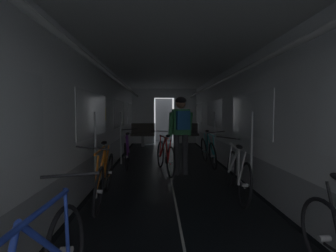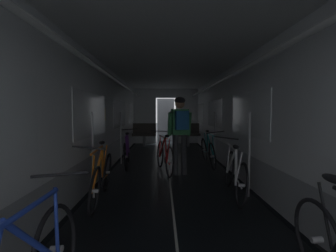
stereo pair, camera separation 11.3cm
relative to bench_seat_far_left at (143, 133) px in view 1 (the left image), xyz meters
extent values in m
cube|color=black|center=(-0.51, -4.82, -0.56)|extent=(0.08, 11.50, 0.01)
cube|color=black|center=(2.31, -4.82, -0.56)|extent=(0.08, 11.50, 0.01)
cube|color=beige|center=(0.90, -4.82, -0.56)|extent=(0.03, 11.27, 0.00)
cube|color=#9EA0A5|center=(-0.61, -4.82, -0.27)|extent=(0.12, 11.50, 0.60)
cube|color=white|center=(-0.61, -4.82, 0.96)|extent=(0.12, 11.50, 1.85)
cube|color=white|center=(-0.54, -5.40, 0.78)|extent=(0.02, 1.90, 0.80)
cube|color=white|center=(-0.54, -2.52, 0.78)|extent=(0.02, 1.90, 0.80)
cube|color=white|center=(-0.54, 0.35, 0.78)|extent=(0.02, 1.90, 0.80)
cube|color=yellow|center=(-0.54, -4.48, 0.78)|extent=(0.01, 0.20, 0.28)
cylinder|color=white|center=(-0.27, -4.82, 1.53)|extent=(0.07, 11.04, 0.07)
cylinder|color=#B7BABF|center=(-0.37, -5.97, 0.13)|extent=(0.04, 0.04, 1.40)
cylinder|color=#B7BABF|center=(-0.37, -3.37, 0.13)|extent=(0.04, 0.04, 1.40)
cube|color=#9EA0A5|center=(2.41, -4.82, -0.27)|extent=(0.12, 11.50, 0.60)
cube|color=white|center=(2.41, -4.82, 0.96)|extent=(0.12, 11.50, 1.85)
cube|color=white|center=(2.35, -5.40, 0.78)|extent=(0.02, 1.90, 0.80)
cube|color=white|center=(2.35, -2.52, 0.78)|extent=(0.02, 1.90, 0.80)
cube|color=white|center=(2.35, 0.35, 0.78)|extent=(0.02, 1.90, 0.80)
cube|color=yellow|center=(2.35, -4.89, 0.78)|extent=(0.01, 0.20, 0.28)
cylinder|color=white|center=(2.07, -4.82, 1.53)|extent=(0.07, 11.04, 0.07)
cylinder|color=#B7BABF|center=(2.17, -5.97, 0.13)|extent=(0.04, 0.04, 1.40)
cylinder|color=#B7BABF|center=(2.17, -3.37, 0.13)|extent=(0.04, 0.04, 1.40)
cube|color=white|center=(-0.05, 0.99, 0.66)|extent=(1.00, 0.12, 2.45)
cube|color=white|center=(1.85, 0.99, 0.66)|extent=(1.00, 0.12, 2.45)
cube|color=white|center=(0.90, 0.99, 1.68)|extent=(0.90, 0.12, 0.40)
cube|color=#4C4F54|center=(0.90, 1.69, 0.46)|extent=(0.81, 0.04, 2.05)
cube|color=silver|center=(0.90, -4.82, 1.94)|extent=(3.14, 11.62, 0.12)
cylinder|color=gray|center=(0.00, -0.07, -0.35)|extent=(0.12, 0.12, 0.44)
cube|color=#47423D|center=(0.00, -0.07, -0.08)|extent=(0.96, 0.44, 0.10)
cube|color=#47423D|center=(0.00, 0.12, 0.17)|extent=(0.96, 0.08, 0.40)
torus|color=gray|center=(-0.43, 0.15, 0.37)|extent=(0.14, 0.14, 0.02)
cylinder|color=gray|center=(1.80, -0.07, -0.35)|extent=(0.12, 0.12, 0.44)
cube|color=#47423D|center=(1.80, -0.07, -0.08)|extent=(0.96, 0.44, 0.10)
cube|color=#47423D|center=(1.80, 0.12, 0.17)|extent=(0.96, 0.08, 0.40)
torus|color=gray|center=(1.37, 0.15, 0.37)|extent=(0.14, 0.14, 0.02)
torus|color=black|center=(-0.06, -8.02, -0.23)|extent=(0.11, 0.67, 0.67)
cylinder|color=#B2B2B7|center=(-0.06, -8.02, -0.23)|extent=(0.10, 0.05, 0.06)
cylinder|color=#2342B7|center=(-0.05, -8.33, -0.01)|extent=(0.10, 0.54, 0.56)
cylinder|color=#2342B7|center=(-0.04, -8.49, 0.25)|extent=(0.06, 0.82, 0.04)
cylinder|color=#2342B7|center=(-0.04, -8.05, 0.01)|extent=(0.06, 0.09, 0.49)
cylinder|color=black|center=(-0.02, -8.03, 0.35)|extent=(0.44, 0.04, 0.06)
torus|color=black|center=(-0.13, -4.17, -0.23)|extent=(0.14, 0.67, 0.67)
cylinder|color=#B2B2B7|center=(-0.13, -4.17, -0.23)|extent=(0.10, 0.06, 0.06)
torus|color=black|center=(-0.22, -3.15, -0.23)|extent=(0.14, 0.67, 0.67)
cylinder|color=#B2B2B7|center=(-0.22, -3.15, -0.23)|extent=(0.10, 0.06, 0.06)
cylinder|color=purple|center=(-0.18, -3.46, -0.01)|extent=(0.05, 0.54, 0.56)
cylinder|color=purple|center=(-0.14, -3.87, -0.01)|extent=(0.10, 0.34, 0.55)
cylinder|color=purple|center=(-0.14, -3.62, 0.25)|extent=(0.11, 0.82, 0.04)
cylinder|color=purple|center=(-0.12, -4.10, 0.01)|extent=(0.05, 0.17, 0.49)
cylinder|color=purple|center=(-0.15, -3.94, -0.26)|extent=(0.07, 0.45, 0.07)
cylinder|color=purple|center=(-0.20, -3.18, 0.01)|extent=(0.07, 0.09, 0.49)
cylinder|color=black|center=(-0.17, -3.72, -0.28)|extent=(0.04, 0.17, 0.17)
ellipsoid|color=black|center=(-0.10, -4.04, 0.31)|extent=(0.11, 0.25, 0.07)
cylinder|color=black|center=(-0.18, -3.16, 0.35)|extent=(0.44, 0.06, 0.05)
torus|color=black|center=(2.03, -7.93, -0.23)|extent=(0.10, 0.67, 0.67)
cylinder|color=#B2B2B7|center=(2.03, -7.93, -0.23)|extent=(0.09, 0.05, 0.06)
cylinder|color=black|center=(2.04, -8.00, 0.01)|extent=(0.05, 0.16, 0.49)
torus|color=black|center=(1.93, -3.13, -0.23)|extent=(0.12, 0.67, 0.67)
cylinder|color=#B2B2B7|center=(1.93, -3.13, -0.23)|extent=(0.10, 0.05, 0.06)
torus|color=black|center=(1.95, -4.15, -0.23)|extent=(0.12, 0.67, 0.67)
cylinder|color=#B2B2B7|center=(1.95, -4.15, -0.23)|extent=(0.10, 0.05, 0.06)
cylinder|color=teal|center=(1.97, -3.83, -0.02)|extent=(0.11, 0.54, 0.56)
cylinder|color=teal|center=(1.96, -3.42, -0.02)|extent=(0.09, 0.34, 0.55)
cylinder|color=teal|center=(2.00, -3.68, 0.25)|extent=(0.05, 0.82, 0.04)
cylinder|color=teal|center=(1.96, -3.20, 0.01)|extent=(0.08, 0.16, 0.49)
cylinder|color=teal|center=(1.93, -3.36, -0.26)|extent=(0.03, 0.45, 0.07)
cylinder|color=teal|center=(1.98, -4.12, 0.01)|extent=(0.08, 0.09, 0.49)
cylinder|color=black|center=(1.94, -3.58, -0.28)|extent=(0.03, 0.17, 0.17)
ellipsoid|color=black|center=(2.00, -3.25, 0.31)|extent=(0.10, 0.24, 0.07)
cylinder|color=black|center=(2.02, -4.14, 0.35)|extent=(0.44, 0.03, 0.07)
torus|color=black|center=(-0.22, -5.63, -0.23)|extent=(0.16, 0.68, 0.67)
cylinder|color=#B2B2B7|center=(-0.22, -5.63, -0.23)|extent=(0.10, 0.06, 0.06)
torus|color=black|center=(-0.16, -6.65, -0.23)|extent=(0.16, 0.68, 0.67)
cylinder|color=#B2B2B7|center=(-0.16, -6.65, -0.23)|extent=(0.10, 0.06, 0.06)
cylinder|color=orange|center=(-0.20, -6.33, -0.02)|extent=(0.07, 0.54, 0.56)
cylinder|color=orange|center=(-0.23, -5.93, -0.02)|extent=(0.12, 0.34, 0.55)
cylinder|color=orange|center=(-0.24, -6.18, 0.25)|extent=(0.09, 0.82, 0.04)
cylinder|color=orange|center=(-0.25, -5.70, 0.01)|extent=(0.07, 0.17, 0.49)
cylinder|color=orange|center=(-0.21, -5.85, -0.26)|extent=(0.06, 0.45, 0.07)
cylinder|color=orange|center=(-0.19, -6.62, 0.01)|extent=(0.09, 0.09, 0.49)
cylinder|color=black|center=(-0.19, -6.08, -0.28)|extent=(0.04, 0.17, 0.17)
ellipsoid|color=black|center=(-0.28, -5.75, 0.31)|extent=(0.11, 0.25, 0.07)
cylinder|color=black|center=(-0.22, -6.64, 0.35)|extent=(0.44, 0.05, 0.07)
torus|color=black|center=(1.90, -6.44, -0.23)|extent=(0.18, 0.68, 0.67)
cylinder|color=#B2B2B7|center=(1.90, -6.44, -0.23)|extent=(0.10, 0.06, 0.06)
torus|color=black|center=(2.01, -5.43, -0.23)|extent=(0.18, 0.68, 0.67)
cylinder|color=#B2B2B7|center=(2.01, -5.43, -0.23)|extent=(0.10, 0.06, 0.06)
cylinder|color=silver|center=(1.95, -5.74, -0.02)|extent=(0.05, 0.55, 0.56)
cylinder|color=silver|center=(1.90, -6.15, -0.02)|extent=(0.13, 0.34, 0.55)
cylinder|color=silver|center=(1.90, -5.89, 0.25)|extent=(0.13, 0.82, 0.04)
cylinder|color=silver|center=(1.88, -6.37, 0.01)|extent=(0.07, 0.17, 0.49)
cylinder|color=silver|center=(1.92, -6.22, -0.26)|extent=(0.08, 0.45, 0.07)
cylinder|color=silver|center=(1.98, -5.46, 0.01)|extent=(0.09, 0.08, 0.49)
cylinder|color=black|center=(1.95, -6.00, -0.28)|extent=(0.05, 0.17, 0.17)
ellipsoid|color=black|center=(1.85, -6.32, 0.31)|extent=(0.12, 0.25, 0.07)
cylinder|color=black|center=(1.94, -5.43, 0.35)|extent=(0.44, 0.07, 0.07)
cylinder|color=#2D2D33|center=(1.04, -4.57, -0.12)|extent=(0.13, 0.13, 0.90)
cylinder|color=#2D2D33|center=(1.23, -4.53, -0.12)|extent=(0.13, 0.13, 0.90)
cube|color=#337F47|center=(1.14, -4.55, 0.61)|extent=(0.39, 0.28, 0.56)
cylinder|color=#337F47|center=(0.92, -4.57, 0.56)|extent=(0.12, 0.21, 0.53)
cylinder|color=#337F47|center=(1.35, -4.49, 0.56)|extent=(0.12, 0.21, 0.53)
sphere|color=#9E7051|center=(1.14, -4.55, 1.01)|extent=(0.21, 0.21, 0.21)
ellipsoid|color=black|center=(1.14, -4.55, 1.08)|extent=(0.29, 0.32, 0.16)
cube|color=#1E5693|center=(1.17, -4.72, 0.65)|extent=(0.30, 0.21, 0.40)
torus|color=black|center=(0.90, -4.81, -0.23)|extent=(0.21, 0.67, 0.67)
cylinder|color=#B2B2B7|center=(0.90, -4.81, -0.23)|extent=(0.10, 0.07, 0.05)
torus|color=black|center=(0.69, -3.81, -0.23)|extent=(0.21, 0.67, 0.67)
cylinder|color=#B2B2B7|center=(0.69, -3.81, -0.23)|extent=(0.10, 0.07, 0.05)
cylinder|color=red|center=(0.75, -4.12, -0.01)|extent=(0.17, 0.53, 0.56)
cylinder|color=red|center=(0.83, -4.52, -0.01)|extent=(0.08, 0.35, 0.55)
cylinder|color=red|center=(0.77, -4.27, 0.25)|extent=(0.20, 0.81, 0.04)
cylinder|color=red|center=(0.88, -4.74, 0.01)|extent=(0.08, 0.16, 0.49)
cylinder|color=red|center=(0.86, -4.59, -0.26)|extent=(0.12, 0.45, 0.07)
cylinder|color=red|center=(0.69, -3.84, 0.01)|extent=(0.05, 0.10, 0.49)
cylinder|color=black|center=(0.81, -4.36, -0.28)|extent=(0.06, 0.17, 0.17)
ellipsoid|color=black|center=(0.85, -4.69, 0.31)|extent=(0.14, 0.25, 0.06)
cylinder|color=black|center=(0.67, -3.82, 0.35)|extent=(0.44, 0.11, 0.05)
camera|label=1|loc=(0.64, -9.82, 0.82)|focal=25.58mm
camera|label=2|loc=(0.76, -9.82, 0.82)|focal=25.58mm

